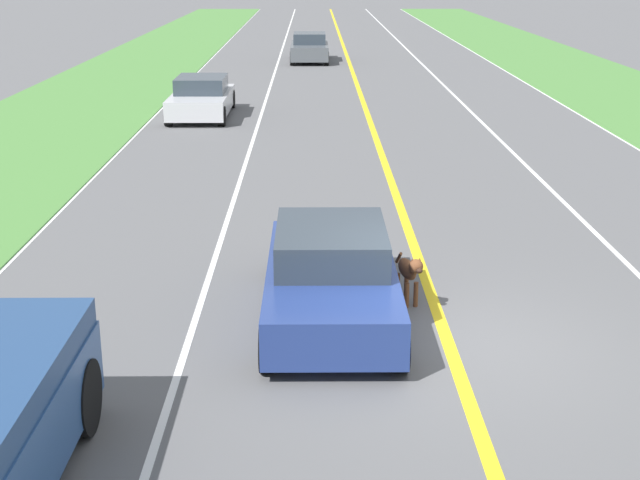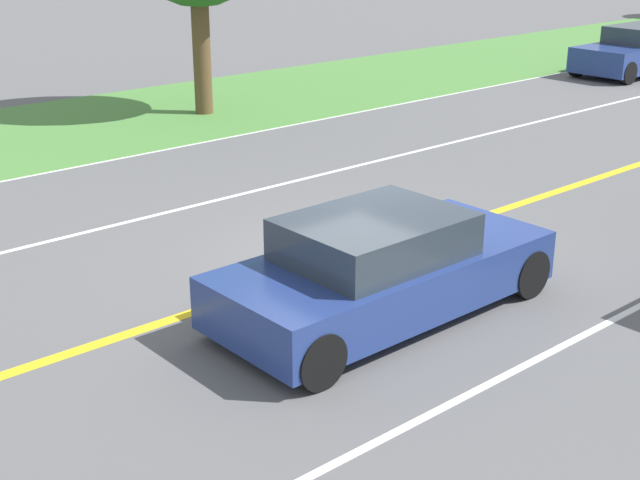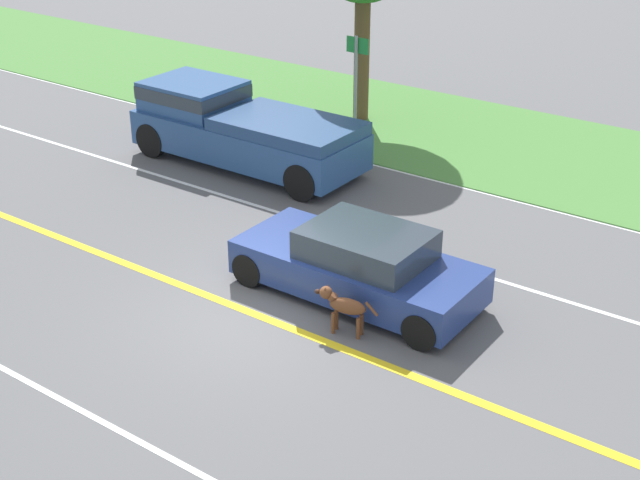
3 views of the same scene
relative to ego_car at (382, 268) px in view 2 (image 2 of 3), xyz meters
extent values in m
plane|color=#5B5B5E|center=(-1.56, 1.01, -0.61)|extent=(400.00, 400.00, 0.00)
cube|color=yellow|center=(-1.56, 1.01, -0.61)|extent=(0.18, 160.00, 0.01)
cube|color=white|center=(-8.56, 1.01, -0.61)|extent=(0.14, 160.00, 0.01)
cube|color=white|center=(1.94, 1.01, -0.61)|extent=(0.10, 160.00, 0.01)
cube|color=white|center=(-5.06, 1.01, -0.61)|extent=(0.10, 160.00, 0.01)
cube|color=#4C843D|center=(-11.56, 1.01, -0.59)|extent=(6.00, 160.00, 0.03)
cube|color=navy|center=(0.00, 0.04, -0.12)|extent=(1.81, 4.34, 0.63)
cube|color=#2D3842|center=(0.00, -0.13, 0.44)|extent=(1.56, 2.08, 0.50)
cylinder|color=black|center=(0.82, 1.80, -0.30)|extent=(0.22, 0.63, 0.63)
cylinder|color=black|center=(0.82, -1.72, -0.30)|extent=(0.22, 0.63, 0.63)
cylinder|color=black|center=(-0.82, 1.80, -0.30)|extent=(0.22, 0.63, 0.63)
cylinder|color=black|center=(-0.82, -1.72, -0.30)|extent=(0.22, 0.63, 0.63)
ellipsoid|color=brown|center=(-1.15, -0.54, -0.09)|extent=(0.33, 0.65, 0.28)
cylinder|color=brown|center=(-1.13, -0.31, -0.42)|extent=(0.07, 0.07, 0.38)
cylinder|color=brown|center=(-1.03, -0.73, -0.42)|extent=(0.07, 0.07, 0.38)
cylinder|color=brown|center=(-1.26, -0.34, -0.42)|extent=(0.07, 0.07, 0.38)
cylinder|color=brown|center=(-1.17, -0.76, -0.42)|extent=(0.07, 0.07, 0.38)
cylinder|color=brown|center=(-1.20, -0.28, 0.02)|extent=(0.16, 0.20, 0.17)
sphere|color=brown|center=(-1.23, -0.17, 0.08)|extent=(0.25, 0.25, 0.21)
ellipsoid|color=#331E14|center=(-1.26, -0.03, 0.06)|extent=(0.12, 0.12, 0.08)
cone|color=#55301C|center=(-1.17, -0.17, 0.16)|extent=(0.08, 0.08, 0.10)
cone|color=#55301C|center=(-1.28, -0.19, 0.16)|extent=(0.08, 0.08, 0.10)
cylinder|color=brown|center=(-1.05, -0.94, -0.05)|extent=(0.10, 0.24, 0.23)
cube|color=navy|center=(-7.05, 17.79, -0.08)|extent=(1.82, 4.72, 0.71)
cylinder|color=black|center=(-7.87, 15.84, -0.29)|extent=(0.22, 0.64, 0.64)
cylinder|color=black|center=(-6.23, 15.84, -0.29)|extent=(0.22, 0.64, 0.64)
cylinder|color=brown|center=(-10.82, 4.74, 0.95)|extent=(0.42, 0.42, 3.12)
camera|label=1|loc=(0.26, 11.94, 4.34)|focal=50.00mm
camera|label=2|loc=(6.94, -7.02, 4.04)|focal=50.00mm
camera|label=3|loc=(-11.42, -7.38, 7.22)|focal=50.00mm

